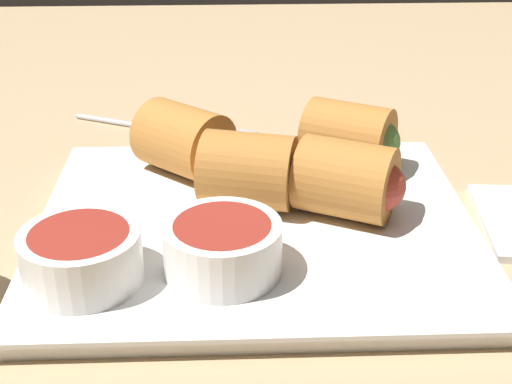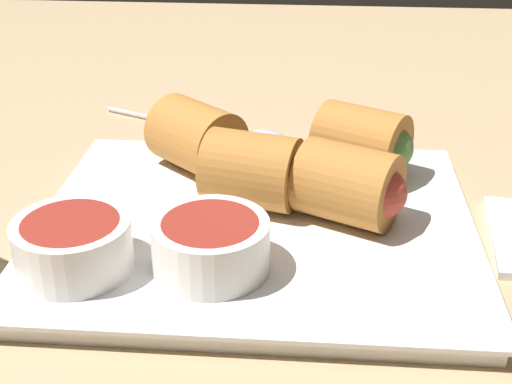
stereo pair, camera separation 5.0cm
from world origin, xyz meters
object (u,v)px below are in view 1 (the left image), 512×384
object	(u,v)px
serving_plate	(256,229)
dipping_bowl_far	(81,255)
spoon	(224,136)
dipping_bowl_near	(223,246)

from	to	relation	value
serving_plate	dipping_bowl_far	bearing A→B (deg)	33.09
dipping_bowl_far	spoon	xyz separation A→B (cm)	(-8.30, -23.57, -2.68)
serving_plate	dipping_bowl_far	size ratio (longest dim) A/B	4.16
serving_plate	spoon	bearing A→B (deg)	-82.52
serving_plate	spoon	xyz separation A→B (cm)	(2.20, -16.74, -0.17)
dipping_bowl_far	dipping_bowl_near	bearing A→B (deg)	-175.68
serving_plate	dipping_bowl_near	bearing A→B (deg)	70.25
serving_plate	dipping_bowl_far	distance (cm)	12.77
dipping_bowl_near	serving_plate	bearing A→B (deg)	-109.75
spoon	dipping_bowl_far	bearing A→B (deg)	70.61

